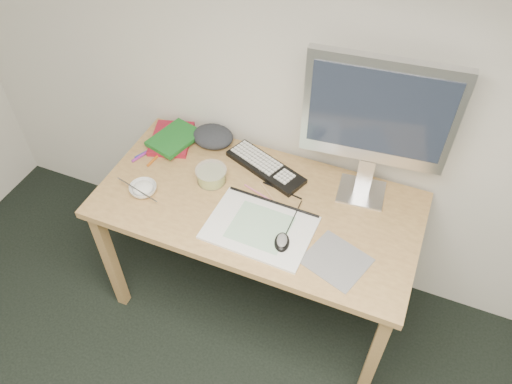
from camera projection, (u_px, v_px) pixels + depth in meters
desk at (257, 215)px, 2.23m from camera, size 1.40×0.70×0.75m
mousepad at (336, 261)px, 1.95m from camera, size 0.28×0.27×0.00m
sketchpad at (260, 228)px, 2.06m from camera, size 0.44×0.32×0.01m
keyboard at (266, 167)px, 2.30m from camera, size 0.42×0.26×0.02m
monitor at (378, 117)px, 1.90m from camera, size 0.58×0.20×0.68m
mouse at (282, 240)px, 1.99m from camera, size 0.09×0.11×0.03m
rice_bowl at (143, 189)px, 2.19m from camera, size 0.13×0.13×0.04m
chopsticks at (137, 190)px, 2.16m from camera, size 0.23×0.07×0.02m
fruit_tub at (211, 175)px, 2.23m from camera, size 0.17×0.17×0.07m
book_red at (171, 139)px, 2.44m from camera, size 0.25×0.29×0.02m
book_green at (175, 138)px, 2.40m from camera, size 0.23×0.27×0.02m
cloth_lump at (213, 137)px, 2.41m from camera, size 0.20×0.18×0.07m
pencil_pink at (261, 195)px, 2.19m from camera, size 0.18×0.06×0.01m
pencil_tan at (271, 196)px, 2.19m from camera, size 0.16×0.13×0.01m
pencil_black at (282, 190)px, 2.21m from camera, size 0.19×0.04×0.01m
marker_blue at (146, 152)px, 2.38m from camera, size 0.07×0.12×0.01m
marker_orange at (155, 158)px, 2.35m from camera, size 0.02×0.12×0.01m
marker_purple at (144, 154)px, 2.37m from camera, size 0.06×0.14×0.01m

